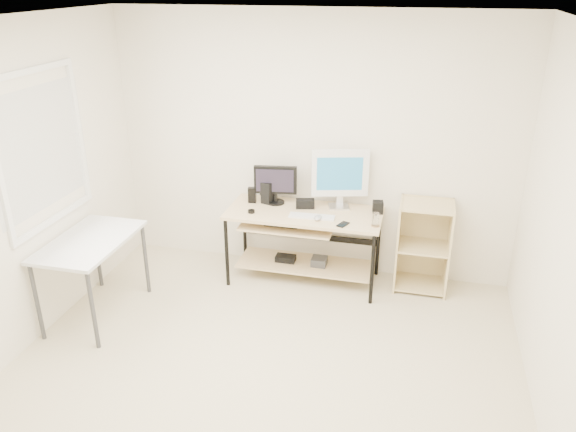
# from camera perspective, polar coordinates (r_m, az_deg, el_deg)

# --- Properties ---
(room) EXTENTS (4.01, 4.01, 2.62)m
(room) POSITION_cam_1_polar(r_m,az_deg,el_deg) (3.81, -5.44, -0.74)
(room) COLOR beige
(room) RESTS_ON ground
(desk) EXTENTS (1.50, 0.65, 0.75)m
(desk) POSITION_cam_1_polar(r_m,az_deg,el_deg) (5.53, 1.39, -1.54)
(desk) COLOR beige
(desk) RESTS_ON ground
(side_table) EXTENTS (0.60, 1.00, 0.75)m
(side_table) POSITION_cam_1_polar(r_m,az_deg,el_deg) (5.19, -19.45, -3.09)
(side_table) COLOR silver
(side_table) RESTS_ON ground
(shelf_unit) EXTENTS (0.50, 0.40, 0.90)m
(shelf_unit) POSITION_cam_1_polar(r_m,az_deg,el_deg) (5.60, 13.57, -2.83)
(shelf_unit) COLOR beige
(shelf_unit) RESTS_ON ground
(black_monitor) EXTENTS (0.43, 0.18, 0.39)m
(black_monitor) POSITION_cam_1_polar(r_m,az_deg,el_deg) (5.55, -1.28, 3.45)
(black_monitor) COLOR black
(black_monitor) RESTS_ON desk
(white_imac) EXTENTS (0.54, 0.20, 0.59)m
(white_imac) POSITION_cam_1_polar(r_m,az_deg,el_deg) (5.43, 5.30, 4.19)
(white_imac) COLOR silver
(white_imac) RESTS_ON desk
(keyboard) EXTENTS (0.44, 0.14, 0.02)m
(keyboard) POSITION_cam_1_polar(r_m,az_deg,el_deg) (5.31, 2.43, -0.05)
(keyboard) COLOR silver
(keyboard) RESTS_ON desk
(mouse) EXTENTS (0.08, 0.12, 0.04)m
(mouse) POSITION_cam_1_polar(r_m,az_deg,el_deg) (5.26, 3.06, -0.16)
(mouse) COLOR #ADADB2
(mouse) RESTS_ON desk
(center_speaker) EXTENTS (0.19, 0.12, 0.09)m
(center_speaker) POSITION_cam_1_polar(r_m,az_deg,el_deg) (5.50, 1.76, 1.26)
(center_speaker) COLOR black
(center_speaker) RESTS_ON desk
(speaker_left) EXTENTS (0.14, 0.14, 0.22)m
(speaker_left) POSITION_cam_1_polar(r_m,az_deg,el_deg) (5.60, -2.10, 2.46)
(speaker_left) COLOR black
(speaker_left) RESTS_ON desk
(speaker_right) EXTENTS (0.11, 0.11, 0.12)m
(speaker_right) POSITION_cam_1_polar(r_m,az_deg,el_deg) (5.45, 9.12, 0.90)
(speaker_right) COLOR black
(speaker_right) RESTS_ON desk
(audio_controller) EXTENTS (0.08, 0.06, 0.16)m
(audio_controller) POSITION_cam_1_polar(r_m,az_deg,el_deg) (5.63, -3.66, 2.14)
(audio_controller) COLOR black
(audio_controller) RESTS_ON desk
(volume_puck) EXTENTS (0.07, 0.07, 0.03)m
(volume_puck) POSITION_cam_1_polar(r_m,az_deg,el_deg) (5.41, -3.75, 0.47)
(volume_puck) COLOR black
(volume_puck) RESTS_ON desk
(smartphone) EXTENTS (0.12, 0.15, 0.01)m
(smartphone) POSITION_cam_1_polar(r_m,az_deg,el_deg) (5.17, 5.61, -0.85)
(smartphone) COLOR black
(smartphone) RESTS_ON desk
(coaster) EXTENTS (0.08, 0.08, 0.01)m
(coaster) POSITION_cam_1_polar(r_m,az_deg,el_deg) (5.18, 8.85, -0.98)
(coaster) COLOR #A67A4B
(coaster) RESTS_ON desk
(drinking_glass) EXTENTS (0.07, 0.07, 0.12)m
(drinking_glass) POSITION_cam_1_polar(r_m,az_deg,el_deg) (5.16, 8.89, -0.33)
(drinking_glass) COLOR white
(drinking_glass) RESTS_ON coaster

